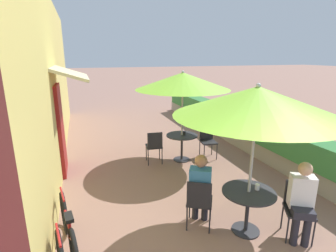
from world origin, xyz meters
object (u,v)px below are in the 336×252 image
Objects in this scene: seated_patron_near_right at (302,199)px; cafe_chair_mid_left at (154,145)px; patio_umbrella_near at (257,101)px; patio_umbrella_mid at (183,81)px; cafe_chair_near_left at (199,200)px; coffee_cup_mid at (184,133)px; cafe_chair_mid_right at (208,139)px; cafe_chair_near_right at (298,205)px; patio_table_mid at (182,141)px; seated_patron_near_left at (200,187)px; coffee_cup_near at (257,187)px; patio_table_near at (248,202)px; bicycle_second at (69,231)px.

cafe_chair_mid_left is at bearing -39.89° from seated_patron_near_right.
patio_umbrella_mid is at bearing 88.02° from patio_umbrella_near.
coffee_cup_mid is (0.87, 2.79, 0.23)m from cafe_chair_near_left.
patio_umbrella_near is at bearing 80.53° from cafe_chair_mid_right.
cafe_chair_near_right reaches higher than patio_table_mid.
seated_patron_near_left is at bearing -2.69° from seated_patron_near_right.
coffee_cup_near is 3.09m from coffee_cup_mid.
coffee_cup_mid is (0.18, 3.09, -1.36)m from patio_umbrella_near.
coffee_cup_mid reaches higher than patio_table_near.
seated_patron_near_right is at bearing -81.40° from patio_table_mid.
bicycle_second is (-3.29, 0.81, -0.34)m from seated_patron_near_right.
coffee_cup_near is at bearing -90.39° from coffee_cup_mid.
cafe_chair_near_right reaches higher than coffee_cup_near.
cafe_chair_near_left reaches higher than coffee_cup_mid.
patio_table_mid is at bearing 103.91° from cafe_chair_near_left.
coffee_cup_near is at bearing 83.24° from cafe_chair_mid_right.
cafe_chair_near_right is 3.65m from cafe_chair_mid_left.
patio_table_near is at bearing -91.98° from patio_table_mid.
seated_patron_near_right reaches higher than coffee_cup_near.
seated_patron_near_left is at bearing -83.48° from cafe_chair_mid_left.
seated_patron_near_right is at bearing -23.00° from bicycle_second.
seated_patron_near_right is at bearing 92.44° from cafe_chair_mid_right.
patio_table_mid is 0.76m from cafe_chair_mid_right.
patio_table_mid is 3.85m from bicycle_second.
bicycle_second is at bearing -120.70° from cafe_chair_mid_left.
seated_patron_near_left and seated_patron_near_right have the same top height.
coffee_cup_mid is at bearing 6.84° from cafe_chair_mid_left.
cafe_chair_near_right is 0.70× the size of seated_patron_near_right.
seated_patron_near_left is (-0.63, 0.41, -1.43)m from patio_umbrella_near.
seated_patron_near_left is 2.69m from cafe_chair_mid_left.
cafe_chair_mid_left is (-0.02, 2.68, -0.17)m from seated_patron_near_left.
patio_table_near is 0.77m from seated_patron_near_left.
coffee_cup_mid is at bearing -52.64° from seated_patron_near_right.
seated_patron_near_left is (0.06, 0.10, 0.17)m from cafe_chair_near_left.
cafe_chair_near_left and cafe_chair_near_right have the same top height.
seated_patron_near_right is at bearing -2.69° from seated_patron_near_left.
bicycle_second is (-2.01, -2.68, -0.17)m from cafe_chair_mid_left.
bicycle_second is (-3.52, -2.67, -0.17)m from cafe_chair_mid_right.
seated_patron_near_left is 1.44× the size of cafe_chair_near_right.
patio_table_near is 0.76m from cafe_chair_near_left.
seated_patron_near_left reaches higher than patio_table_mid.
patio_umbrella_near is at bearing -91.98° from patio_table_mid.
patio_table_near is 0.77m from seated_patron_near_right.
cafe_chair_near_left is 1.06× the size of patio_table_mid.
cafe_chair_near_right is 3.39m from cafe_chair_mid_right.
patio_umbrella_near is 1.42× the size of bicycle_second.
seated_patron_near_right is 1.44× the size of cafe_chair_mid_left.
cafe_chair_mid_left is 0.52× the size of bicycle_second.
patio_umbrella_near reaches higher than patio_table_mid.
patio_table_mid is (-0.58, 3.39, 0.01)m from cafe_chair_near_right.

